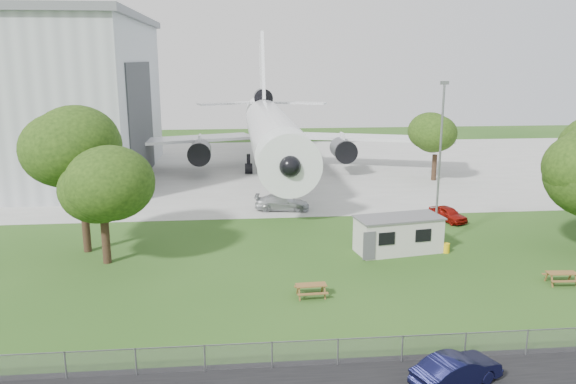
{
  "coord_description": "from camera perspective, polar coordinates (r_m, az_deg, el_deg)",
  "views": [
    {
      "loc": [
        -6.48,
        -32.28,
        13.62
      ],
      "look_at": [
        -2.59,
        8.0,
        4.0
      ],
      "focal_mm": 35.0,
      "sensor_mm": 36.0,
      "label": 1
    }
  ],
  "objects": [
    {
      "name": "picnic_east",
      "position": [
        39.17,
        25.95,
        -8.39
      ],
      "size": [
        1.89,
        1.61,
        0.76
      ],
      "primitive_type": null,
      "rotation": [
        0.0,
        0.0,
        -0.06
      ],
      "color": "brown",
      "rests_on": "ground"
    },
    {
      "name": "car_centre_sedan",
      "position": [
        26.08,
        16.75,
        -16.99
      ],
      "size": [
        4.39,
        2.96,
        1.37
      ],
      "primitive_type": "imported",
      "rotation": [
        0.0,
        0.0,
        1.97
      ],
      "color": "black",
      "rests_on": "ground"
    },
    {
      "name": "concrete_apron",
      "position": [
        71.88,
        -0.25,
        2.46
      ],
      "size": [
        120.0,
        46.0,
        0.03
      ],
      "primitive_type": "cube",
      "color": "#B7B7B2",
      "rests_on": "ground"
    },
    {
      "name": "ground",
      "position": [
        35.63,
        5.46,
        -9.16
      ],
      "size": [
        160.0,
        160.0,
        0.0
      ],
      "primitive_type": "plane",
      "color": "#396022"
    },
    {
      "name": "tree_far_apron",
      "position": [
        65.84,
        14.81,
        5.53
      ],
      "size": [
        5.3,
        5.3,
        7.81
      ],
      "color": "#382619",
      "rests_on": "ground"
    },
    {
      "name": "airliner",
      "position": [
        68.8,
        -1.76,
        6.39
      ],
      "size": [
        46.36,
        47.73,
        17.69
      ],
      "color": "white",
      "rests_on": "ground"
    },
    {
      "name": "tree_west_big",
      "position": [
        41.71,
        -20.49,
        4.49
      ],
      "size": [
        7.76,
        7.76,
        11.69
      ],
      "color": "#382619",
      "rests_on": "ground"
    },
    {
      "name": "tree_west_small",
      "position": [
        39.26,
        -18.4,
        0.33
      ],
      "size": [
        6.65,
        6.65,
        8.57
      ],
      "color": "#382619",
      "rests_on": "ground"
    },
    {
      "name": "picnic_west",
      "position": [
        33.6,
        2.35,
        -10.56
      ],
      "size": [
        1.87,
        1.59,
        0.76
      ],
      "primitive_type": null,
      "rotation": [
        0.0,
        0.0,
        0.05
      ],
      "color": "brown",
      "rests_on": "ground"
    },
    {
      "name": "fence",
      "position": [
        27.33,
        9.37,
        -16.72
      ],
      "size": [
        58.0,
        0.04,
        1.3
      ],
      "primitive_type": "cube",
      "color": "gray",
      "rests_on": "ground"
    },
    {
      "name": "site_cabin",
      "position": [
        41.32,
        11.15,
        -4.22
      ],
      "size": [
        6.93,
        3.72,
        2.62
      ],
      "color": "beige",
      "rests_on": "ground"
    },
    {
      "name": "car_ne_hatch",
      "position": [
        50.14,
        15.92,
        -2.16
      ],
      "size": [
        2.82,
        4.02,
        1.27
      ],
      "primitive_type": "imported",
      "rotation": [
        0.0,
        0.0,
        0.4
      ],
      "color": "maroon",
      "rests_on": "ground"
    },
    {
      "name": "car_apron_van",
      "position": [
        51.63,
        -0.6,
        -1.09
      ],
      "size": [
        5.22,
        2.71,
        1.45
      ],
      "primitive_type": "imported",
      "rotation": [
        0.0,
        0.0,
        1.43
      ],
      "color": "#AAADB2",
      "rests_on": "ground"
    },
    {
      "name": "lamp_mast",
      "position": [
        41.89,
        15.11,
        2.42
      ],
      "size": [
        0.16,
        0.16,
        12.0
      ],
      "primitive_type": "cylinder",
      "color": "slate",
      "rests_on": "ground"
    }
  ]
}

